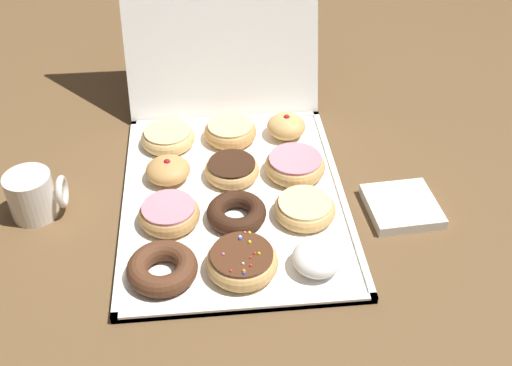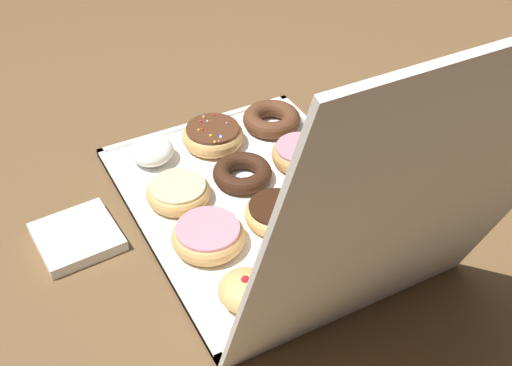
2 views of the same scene
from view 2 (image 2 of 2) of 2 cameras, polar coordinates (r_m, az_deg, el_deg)
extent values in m
plane|color=brown|center=(1.17, 0.23, -1.86)|extent=(3.00, 3.00, 0.00)
cube|color=white|center=(1.16, 0.23, -1.68)|extent=(0.43, 0.56, 0.01)
cube|color=white|center=(1.36, -5.21, 5.11)|extent=(0.43, 0.01, 0.01)
cube|color=white|center=(1.00, 7.73, -10.64)|extent=(0.43, 0.01, 0.01)
cube|color=white|center=(1.25, 8.65, 1.37)|extent=(0.01, 0.56, 0.01)
cube|color=white|center=(1.10, -9.34, -4.88)|extent=(0.01, 0.56, 0.01)
cube|color=white|center=(0.76, 13.98, -2.93)|extent=(0.43, 0.20, 0.55)
torus|color=#59331E|center=(1.33, 1.39, 5.65)|extent=(0.12, 0.12, 0.04)
torus|color=tan|center=(1.28, -3.87, 4.11)|extent=(0.12, 0.12, 0.04)
cylinder|color=#59331E|center=(1.27, -3.90, 4.78)|extent=(0.11, 0.11, 0.01)
sphere|color=pink|center=(1.23, -3.29, 3.70)|extent=(0.00, 0.00, 0.00)
sphere|color=pink|center=(1.28, -2.60, 5.31)|extent=(0.00, 0.00, 0.00)
sphere|color=yellow|center=(1.23, -3.65, 3.65)|extent=(0.01, 0.01, 0.01)
sphere|color=red|center=(1.31, -3.76, 6.02)|extent=(0.00, 0.00, 0.00)
sphere|color=red|center=(1.29, -4.91, 5.44)|extent=(0.01, 0.01, 0.01)
sphere|color=blue|center=(1.30, -4.63, 5.94)|extent=(0.01, 0.01, 0.01)
sphere|color=blue|center=(1.24, -3.32, 4.14)|extent=(0.01, 0.01, 0.01)
sphere|color=white|center=(1.24, -3.20, 4.05)|extent=(0.01, 0.01, 0.01)
sphere|color=red|center=(1.27, -4.78, 4.75)|extent=(0.00, 0.00, 0.00)
sphere|color=white|center=(1.29, -4.19, 5.50)|extent=(0.00, 0.00, 0.00)
sphere|color=yellow|center=(1.25, -4.02, 4.20)|extent=(0.01, 0.01, 0.01)
sphere|color=orange|center=(1.30, -4.74, 5.78)|extent=(0.01, 0.01, 0.01)
sphere|color=red|center=(1.27, -4.63, 5.04)|extent=(0.00, 0.00, 0.00)
sphere|color=yellow|center=(1.26, -5.09, 4.68)|extent=(0.01, 0.01, 0.01)
ellipsoid|color=white|center=(1.25, -9.20, 2.84)|extent=(0.08, 0.08, 0.05)
torus|color=tan|center=(1.24, 3.98, 2.49)|extent=(0.11, 0.11, 0.04)
cylinder|color=pink|center=(1.23, 4.02, 3.13)|extent=(0.10, 0.10, 0.01)
torus|color=#381E11|center=(1.19, -1.04, 0.94)|extent=(0.11, 0.11, 0.03)
torus|color=tan|center=(1.16, -6.86, -0.87)|extent=(0.12, 0.12, 0.03)
cylinder|color=beige|center=(1.15, -6.91, -0.28)|extent=(0.10, 0.10, 0.01)
ellipsoid|color=tan|center=(1.15, 7.44, -0.74)|extent=(0.09, 0.09, 0.04)
sphere|color=#B21923|center=(1.14, 7.52, 0.00)|extent=(0.01, 0.01, 0.01)
torus|color=tan|center=(1.11, 1.98, -2.65)|extent=(0.11, 0.11, 0.03)
cylinder|color=#381E11|center=(1.10, 2.00, -2.05)|extent=(0.09, 0.09, 0.01)
torus|color=tan|center=(1.07, -4.24, -4.74)|extent=(0.12, 0.12, 0.04)
cylinder|color=pink|center=(1.05, -4.28, -4.04)|extent=(0.11, 0.11, 0.01)
torus|color=#E5B770|center=(1.09, 10.97, -4.45)|extent=(0.12, 0.12, 0.03)
cylinder|color=#EACC8C|center=(1.08, 11.07, -3.86)|extent=(0.10, 0.10, 0.01)
torus|color=tan|center=(1.02, 5.17, -7.15)|extent=(0.11, 0.11, 0.04)
cylinder|color=#EACC8C|center=(1.01, 5.23, -6.49)|extent=(0.10, 0.10, 0.01)
ellipsoid|color=tan|center=(0.98, -0.92, -9.44)|extent=(0.08, 0.08, 0.05)
sphere|color=#B21923|center=(0.96, -0.94, -8.57)|extent=(0.01, 0.01, 0.01)
cylinder|color=white|center=(1.32, 14.95, 4.65)|extent=(0.09, 0.09, 0.09)
cylinder|color=black|center=(1.30, 15.23, 6.05)|extent=(0.08, 0.08, 0.01)
torus|color=white|center=(1.28, 13.04, 4.17)|extent=(0.01, 0.06, 0.06)
cube|color=white|center=(1.13, -15.51, -4.60)|extent=(0.14, 0.14, 0.02)
camera|label=1|loc=(1.73, -16.25, 38.79)|focal=43.12mm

